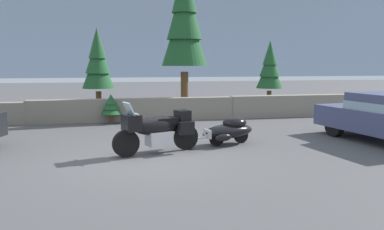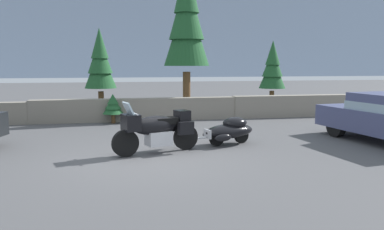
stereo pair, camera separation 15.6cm
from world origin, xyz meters
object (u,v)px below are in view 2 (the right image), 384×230
at_px(pine_tree_tall, 186,18).
at_px(pine_tree_far_right, 273,67).
at_px(pine_tree_secondary, 100,61).
at_px(touring_motorcycle, 156,129).
at_px(car_shaped_trailer, 230,130).

bearing_deg(pine_tree_tall, pine_tree_far_right, 13.75).
bearing_deg(pine_tree_tall, pine_tree_secondary, 171.60).
xyz_separation_m(touring_motorcycle, pine_tree_tall, (1.99, 6.77, 3.52)).
bearing_deg(pine_tree_tall, touring_motorcycle, -106.35).
xyz_separation_m(pine_tree_tall, pine_tree_far_right, (4.32, 1.06, -2.05)).
distance_m(pine_tree_secondary, pine_tree_far_right, 7.95).
bearing_deg(pine_tree_secondary, touring_motorcycle, -77.49).
xyz_separation_m(touring_motorcycle, pine_tree_secondary, (-1.62, 7.30, 1.72)).
distance_m(touring_motorcycle, pine_tree_far_right, 10.16).
bearing_deg(pine_tree_far_right, pine_tree_secondary, -176.21).
relative_size(pine_tree_tall, pine_tree_secondary, 1.77).
bearing_deg(car_shaped_trailer, pine_tree_tall, 91.20).
height_order(pine_tree_tall, pine_tree_secondary, pine_tree_tall).
bearing_deg(touring_motorcycle, pine_tree_tall, 73.65).
relative_size(car_shaped_trailer, pine_tree_secondary, 0.59).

